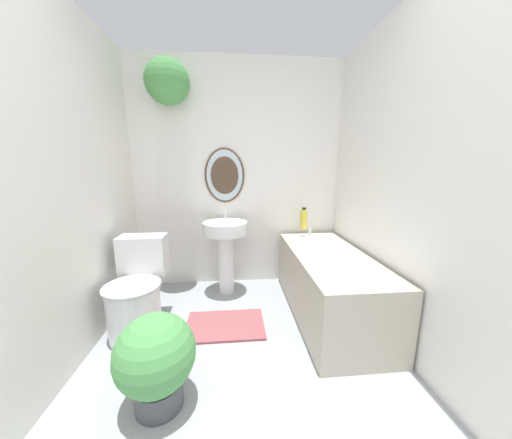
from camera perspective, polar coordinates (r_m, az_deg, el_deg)
The scene contains 9 objects.
wall_back at distance 2.81m, azimuth -6.57°, elevation 12.74°, with size 2.32×0.42×2.40m.
wall_left at distance 1.95m, azimuth -38.74°, elevation 6.06°, with size 0.06×2.48×2.40m.
wall_right at distance 2.02m, azimuth 31.33°, elevation 7.03°, with size 0.06×2.48×2.40m.
toilet at distance 2.32m, azimuth -24.89°, elevation -14.72°, with size 0.42×0.61×0.73m.
pedestal_sink at distance 2.65m, azimuth -6.78°, elevation -4.99°, with size 0.45×0.45×0.86m.
bathtub at distance 2.43m, azimuth 15.86°, elevation -13.36°, with size 0.62×1.42×0.64m.
shampoo_bottle at distance 2.79m, azimuth 10.53°, elevation 0.08°, with size 0.08×0.08×0.24m.
potted_plant at distance 1.65m, azimuth -21.36°, elevation -26.78°, with size 0.42×0.42×0.54m.
bath_mat at distance 2.32m, azimuth -6.85°, elevation -22.30°, with size 0.64×0.42×0.02m.
Camera 1 is at (-0.06, -0.44, 1.30)m, focal length 18.00 mm.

